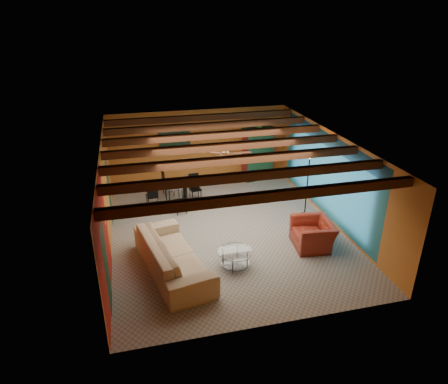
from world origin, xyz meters
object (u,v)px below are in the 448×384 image
object	(u,v)px
sofa	(173,255)
floor_lamp	(307,185)
armchair	(313,234)
dining_table	(174,191)
potted_plant	(259,123)
coffee_table	(235,258)
armoire	(258,154)
vase	(173,175)

from	to	relation	value
sofa	floor_lamp	distance (m)	4.84
armchair	dining_table	xyz separation A→B (m)	(-3.30, 3.57, 0.09)
potted_plant	coffee_table	bearing A→B (deg)	-113.65
coffee_table	potted_plant	xyz separation A→B (m)	(2.41, 5.51, 1.94)
floor_lamp	sofa	bearing A→B (deg)	-156.17
dining_table	floor_lamp	size ratio (longest dim) A/B	0.84
armoire	coffee_table	bearing A→B (deg)	-128.15
potted_plant	floor_lamp	bearing A→B (deg)	-82.40
sofa	armoire	distance (m)	6.64
armchair	dining_table	distance (m)	4.87
coffee_table	dining_table	size ratio (longest dim) A/B	0.49
armoire	dining_table	bearing A→B (deg)	-170.60
vase	dining_table	bearing A→B (deg)	0.00
floor_lamp	potted_plant	bearing A→B (deg)	97.60
coffee_table	armoire	world-z (taller)	armoire
sofa	dining_table	xyz separation A→B (m)	(0.52, 3.80, 0.02)
armchair	dining_table	world-z (taller)	dining_table
sofa	vase	bearing A→B (deg)	-19.40
armoire	sofa	bearing A→B (deg)	-141.06
armchair	vase	distance (m)	4.91
armoire	potted_plant	bearing A→B (deg)	0.00
coffee_table	armchair	bearing A→B (deg)	10.52
armoire	floor_lamp	xyz separation A→B (m)	(0.45, -3.37, 0.09)
armoire	vase	size ratio (longest dim) A/B	10.86
vase	sofa	bearing A→B (deg)	-97.86
armchair	sofa	bearing A→B (deg)	-80.44
dining_table	potted_plant	xyz separation A→B (m)	(3.42, 1.51, 1.70)
coffee_table	floor_lamp	size ratio (longest dim) A/B	0.41
sofa	coffee_table	world-z (taller)	sofa
dining_table	armoire	bearing A→B (deg)	23.89
dining_table	armoire	distance (m)	3.77
sofa	dining_table	size ratio (longest dim) A/B	1.71
armchair	vase	xyz separation A→B (m)	(-3.30, 3.57, 0.63)
floor_lamp	coffee_table	bearing A→B (deg)	-143.26
dining_table	vase	xyz separation A→B (m)	(0.00, 0.00, 0.55)
coffee_table	dining_table	world-z (taller)	dining_table
dining_table	floor_lamp	world-z (taller)	floor_lamp
coffee_table	potted_plant	world-z (taller)	potted_plant
armchair	vase	size ratio (longest dim) A/B	6.49
sofa	potted_plant	world-z (taller)	potted_plant
armchair	potted_plant	bearing A→B (deg)	-175.13
armoire	vase	world-z (taller)	armoire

